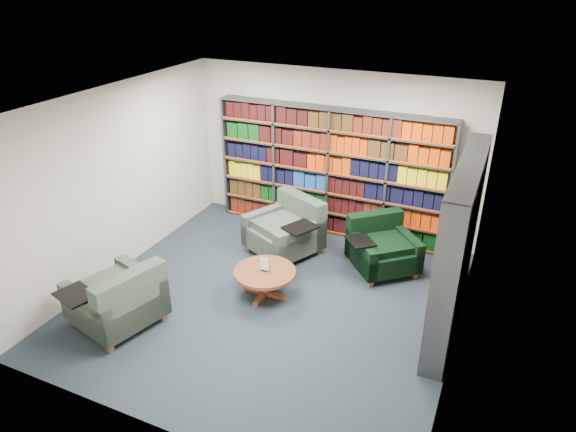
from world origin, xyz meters
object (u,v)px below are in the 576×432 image
at_px(chair_teal_front, 120,302).
at_px(coffee_table, 265,276).
at_px(chair_teal_left, 288,231).
at_px(chair_green_right, 381,248).

bearing_deg(chair_teal_front, coffee_table, 44.25).
bearing_deg(chair_teal_left, coffee_table, -80.15).
bearing_deg(coffee_table, chair_teal_front, -135.75).
height_order(chair_teal_left, coffee_table, chair_teal_left).
relative_size(chair_teal_left, chair_green_right, 1.06).
bearing_deg(chair_green_right, coffee_table, -131.69).
height_order(chair_teal_front, coffee_table, chair_teal_front).
height_order(chair_green_right, chair_teal_front, chair_teal_front).
bearing_deg(coffee_table, chair_teal_left, 99.85).
distance_m(chair_green_right, chair_teal_front, 3.90).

